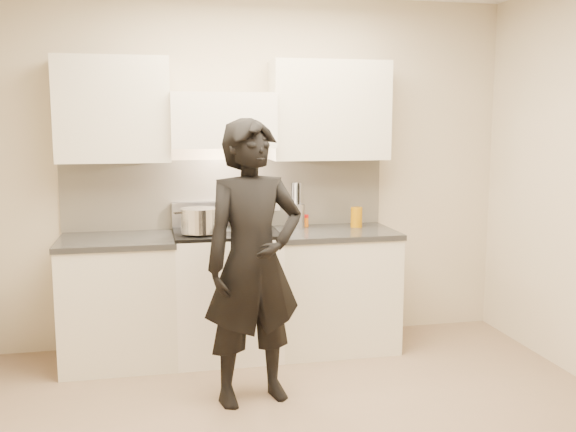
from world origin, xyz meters
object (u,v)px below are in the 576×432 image
at_px(wok, 244,212).
at_px(utensil_crock, 296,214).
at_px(stove, 227,292).
at_px(counter_right, 333,288).
at_px(person, 254,263).

relative_size(wok, utensil_crock, 1.27).
relative_size(stove, counter_right, 1.04).
distance_m(wok, person, 1.01).
xyz_separation_m(stove, counter_right, (0.83, 0.00, -0.01)).
bearing_deg(stove, wok, 41.68).
height_order(counter_right, person, person).
distance_m(counter_right, person, 1.21).
distance_m(utensil_crock, person, 1.14).
bearing_deg(person, wok, 71.41).
distance_m(stove, utensil_crock, 0.81).
bearing_deg(person, stove, 81.49).
relative_size(counter_right, utensil_crock, 2.62).
bearing_deg(person, counter_right, 34.77).
bearing_deg(utensil_crock, person, -116.09).
distance_m(counter_right, utensil_crock, 0.64).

